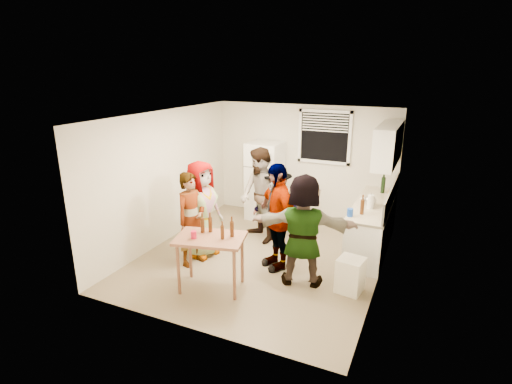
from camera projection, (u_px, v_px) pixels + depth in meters
The scene contains 23 objects.
room at pixel (262, 257), 7.12m from camera, with size 4.00×4.50×2.50m, color beige, non-canonical shape.
window at pixel (324, 137), 8.31m from camera, with size 1.12×0.10×1.06m, color white, non-canonical shape.
refrigerator at pixel (265, 181), 8.80m from camera, with size 0.70×0.70×1.70m, color white.
counter_lower at pixel (372, 227), 7.32m from camera, with size 0.60×2.20×0.86m, color white.
countertop at pixel (374, 204), 7.18m from camera, with size 0.64×2.22×0.04m, color beige.
backsplash at pixel (392, 196), 7.01m from camera, with size 0.03×2.20×0.36m, color #BDB7AC.
upper_cabinets at pixel (389, 144), 6.99m from camera, with size 0.34×1.60×0.70m, color white.
kettle at pixel (370, 205), 7.07m from camera, with size 0.25×0.21×0.21m, color silver, non-canonical shape.
paper_towel at pixel (370, 208), 6.91m from camera, with size 0.11×0.11×0.25m, color white.
wine_bottle at pixel (382, 193), 7.78m from camera, with size 0.08×0.08×0.31m, color black.
beer_bottle_counter at pixel (362, 214), 6.64m from camera, with size 0.06×0.06×0.25m, color #47230C.
blue_cup at pixel (350, 216), 6.55m from camera, with size 0.10×0.10×0.13m, color #1846B9.
picture_frame at pixel (389, 196), 7.33m from camera, with size 0.02×0.20×0.16m, color #BC9247.
trash_bin at pixel (350, 276), 5.97m from camera, with size 0.36×0.36×0.53m, color white.
serving_table at pixel (212, 288), 6.13m from camera, with size 1.00×0.67×0.84m, color brown, non-canonical shape.
beer_bottle_table at pixel (223, 239), 5.82m from camera, with size 0.05×0.05×0.20m, color #47230C.
red_cup at pixel (194, 238), 5.83m from camera, with size 0.09×0.09×0.11m, color red.
guest_grey at pixel (203, 254), 7.23m from camera, with size 0.85×1.73×0.55m, color gray.
guest_stripe at pixel (194, 263), 6.91m from camera, with size 0.59×1.62×0.39m, color #141933.
guest_back_left at pixel (260, 240), 7.84m from camera, with size 0.89×1.82×0.69m, color brown.
guest_back_right at pixel (277, 239), 7.85m from camera, with size 0.96×1.48×0.55m, color #39393D.
guest_black at pixel (276, 266), 6.80m from camera, with size 1.06×1.80×0.44m, color black.
guest_orange at pixel (301, 282), 6.29m from camera, with size 1.64×1.77×0.52m, color #D47348.
Camera 1 is at (2.57, -5.91, 3.23)m, focal length 28.00 mm.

